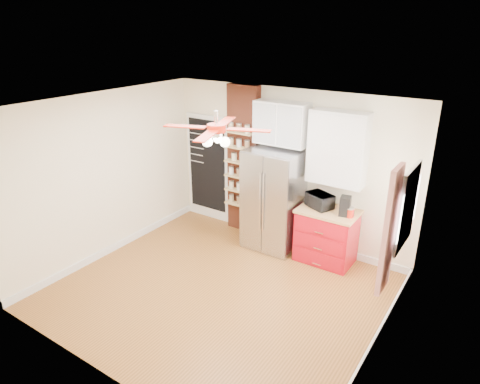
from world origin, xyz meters
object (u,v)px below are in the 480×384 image
Objects in this scene: coffee_maker at (345,206)px; canister_left at (350,213)px; red_cabinet at (326,236)px; toaster_oven at (319,201)px; pantry_jar_oats at (234,157)px; ceiling_fan at (216,129)px; fridge at (273,200)px.

coffee_maker is 2.23× the size of canister_left.
coffee_maker is (0.27, -0.03, 0.60)m from red_cabinet.
toaster_oven is 1.77m from pantry_jar_oats.
coffee_maker is at bearing 54.02° from ceiling_fan.
red_cabinet is at bearing 2.95° from fridge.
ceiling_fan is 2.45m from coffee_maker.
red_cabinet is 7.54× the size of pantry_jar_oats.
coffee_maker is (1.19, 1.65, -1.37)m from ceiling_fan.
ceiling_fan is 11.23× the size of pantry_jar_oats.
fridge is at bearing 179.23° from canister_left.
ceiling_fan is 10.19× the size of canister_left.
fridge reaches higher than pantry_jar_oats.
ceiling_fan is 2.53m from canister_left.
fridge reaches higher than coffee_maker.
pantry_jar_oats is (-1.89, 0.12, 0.98)m from red_cabinet.
fridge is at bearing -150.17° from toaster_oven.
fridge reaches higher than red_cabinet.
pantry_jar_oats is (-2.26, 0.19, 0.47)m from canister_left.
fridge is 1.25× the size of ceiling_fan.
toaster_oven is at bearing 66.48° from ceiling_fan.
toaster_oven reaches higher than red_cabinet.
red_cabinet is (0.97, 0.05, -0.42)m from fridge.
fridge is 2.25m from ceiling_fan.
red_cabinet is 0.67× the size of ceiling_fan.
canister_left is (0.10, -0.03, -0.08)m from coffee_maker.
fridge is at bearing -177.05° from red_cabinet.
pantry_jar_oats is (-0.92, 0.17, 0.56)m from fridge.
toaster_oven reaches higher than canister_left.
fridge is 12.74× the size of canister_left.
ceiling_fan is 2.33m from toaster_oven.
toaster_oven is (0.79, 0.08, 0.14)m from fridge.
ceiling_fan reaches higher than red_cabinet.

